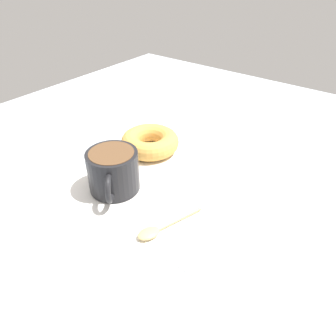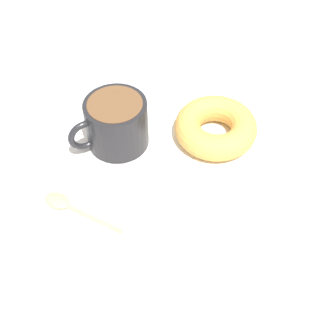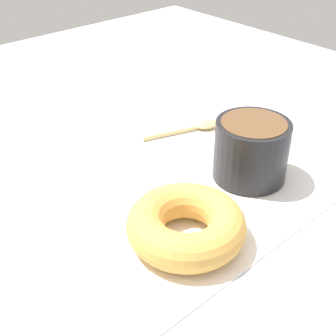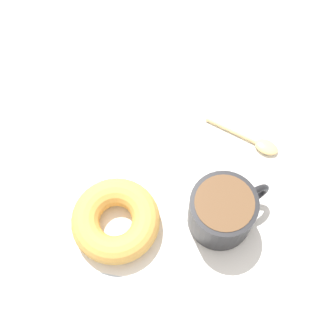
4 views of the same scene
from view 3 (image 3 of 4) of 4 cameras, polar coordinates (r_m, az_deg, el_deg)
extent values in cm
cube|color=#B2BCC6|center=(57.50, -3.42, -2.64)|extent=(120.00, 120.00, 2.00)
cube|color=white|center=(56.56, 0.00, -1.82)|extent=(31.91, 31.91, 0.30)
cylinder|color=black|center=(56.53, 10.09, 2.15)|extent=(8.85, 8.85, 7.27)
cylinder|color=brown|center=(54.88, 10.43, 5.22)|extent=(7.65, 7.65, 0.60)
torus|color=black|center=(60.75, 10.19, 4.46)|extent=(3.82, 4.44, 4.97)
torus|color=gold|center=(47.14, 2.22, -6.95)|extent=(12.08, 12.08, 3.85)
ellipsoid|color=#D8B772|center=(68.52, 4.78, 5.35)|extent=(3.38, 4.16, 0.90)
cylinder|color=#D8B772|center=(66.44, 0.60, 4.36)|extent=(3.30, 8.81, 0.56)
camera|label=1|loc=(0.95, 7.02, 35.16)|focal=35.00mm
camera|label=2|loc=(0.80, -32.36, 42.19)|focal=50.00mm
camera|label=4|loc=(0.48, 66.93, 61.99)|focal=50.00mm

